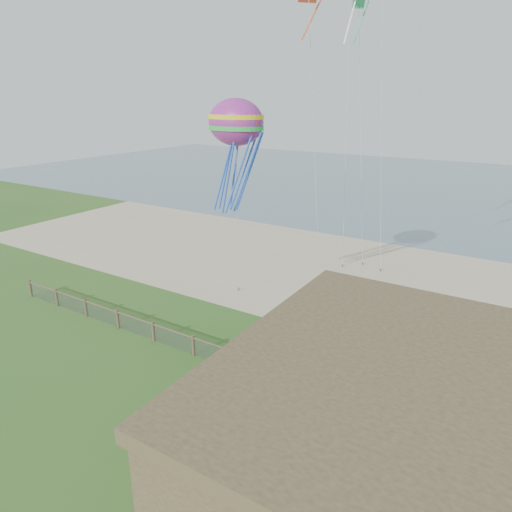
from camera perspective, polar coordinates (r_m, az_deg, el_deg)
The scene contains 9 objects.
ground at distance 20.98m, azimuth -12.13°, elevation -21.64°, with size 160.00×160.00×0.00m, color #305D20.
sand_beach at distance 37.48m, azimuth 11.66°, elevation -2.41°, with size 72.00×20.00×0.02m, color tan.
ocean at distance 78.98m, azimuth 23.25°, elevation 7.82°, with size 160.00×68.00×0.02m, color slate.
chainlink_fence at distance 24.34m, azimuth -2.21°, elevation -13.15°, with size 36.20×0.20×1.25m, color #4F3E2C, non-canonical shape.
picnic_table at distance 19.12m, azimuth -1.77°, elevation -24.55°, with size 1.71×1.29×0.72m, color brown, non-canonical shape.
octopus_kite at distance 27.73m, azimuth -2.48°, elevation 12.50°, with size 3.54×2.50×7.28m, color #FF2D28, non-canonical shape.
kite_white at distance 33.29m, azimuth 11.61°, elevation 28.79°, with size 1.25×0.70×3.50m, color white, non-canonical shape.
kite_red at distance 25.43m, azimuth 6.60°, elevation 28.90°, with size 1.16×0.70×2.33m, color #D64625, non-canonical shape.
kite_green at distance 34.41m, azimuth 12.66°, elevation 27.38°, with size 0.96×0.70×2.58m, color #2FB36B, non-canonical shape.
Camera 1 is at (11.66, -10.92, 13.60)m, focal length 32.00 mm.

